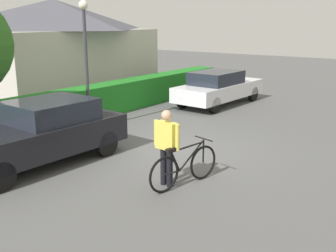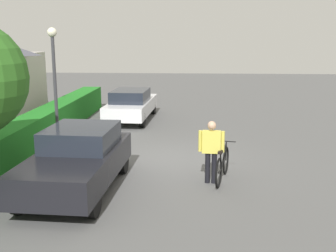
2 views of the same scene
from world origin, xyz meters
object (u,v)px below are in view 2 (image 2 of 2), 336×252
object	(u,v)px
parked_car_far	(131,104)
street_lamp	(54,74)
person_rider	(211,147)
parked_car_near	(78,159)
bicycle	(222,165)

from	to	relation	value
parked_car_far	street_lamp	xyz separation A→B (m)	(-5.72, 1.43, 1.84)
parked_car_far	person_rider	distance (m)	8.54
parked_car_near	person_rider	xyz separation A→B (m)	(0.67, -3.20, 0.16)
parked_car_near	bicycle	xyz separation A→B (m)	(0.87, -3.50, -0.36)
parked_car_far	bicycle	xyz separation A→B (m)	(-7.71, -3.51, -0.31)
bicycle	street_lamp	distance (m)	5.73
person_rider	street_lamp	size ratio (longest dim) A/B	0.41
parked_car_far	person_rider	world-z (taller)	person_rider
parked_car_near	bicycle	bearing A→B (deg)	-76.00
parked_car_near	parked_car_far	bearing A→B (deg)	0.05
bicycle	person_rider	xyz separation A→B (m)	(-0.21, 0.30, 0.52)
bicycle	street_lamp	world-z (taller)	street_lamp
parked_car_near	street_lamp	world-z (taller)	street_lamp
bicycle	street_lamp	size ratio (longest dim) A/B	0.46
parked_car_far	person_rider	bearing A→B (deg)	-157.95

